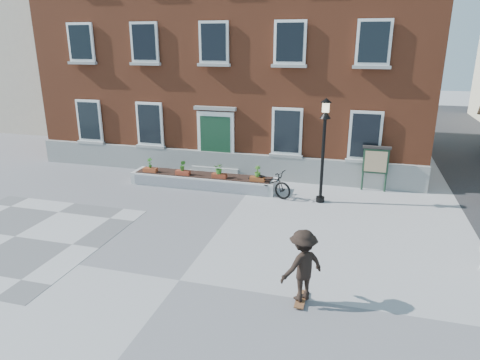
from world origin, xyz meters
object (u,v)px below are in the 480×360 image
(bicycle, at_px, (268,183))
(skateboarder, at_px, (303,266))
(lamp_post, at_px, (324,136))
(notice_board, at_px, (376,161))

(bicycle, bearing_deg, skateboarder, -140.97)
(lamp_post, height_order, notice_board, lamp_post)
(notice_board, bearing_deg, skateboarder, -101.55)
(lamp_post, distance_m, notice_board, 3.00)
(bicycle, height_order, notice_board, notice_board)
(bicycle, distance_m, skateboarder, 7.30)
(bicycle, xyz_separation_m, lamp_post, (2.07, -0.16, 2.00))
(lamp_post, bearing_deg, skateboarder, -88.32)
(bicycle, height_order, skateboarder, skateboarder)
(notice_board, distance_m, skateboarder, 8.82)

